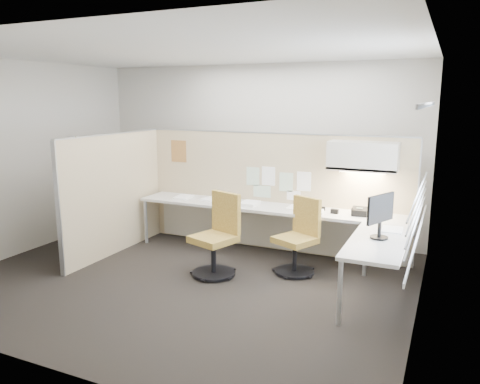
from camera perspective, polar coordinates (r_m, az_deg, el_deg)
The scene contains 27 objects.
floor at distance 6.13m, azimuth -6.48°, elevation -10.41°, with size 5.50×4.50×0.01m, color black.
ceiling at distance 5.72m, azimuth -7.13°, elevation 16.76°, with size 5.50×4.50×0.01m, color white.
wall_back at distance 7.75m, azimuth 1.86°, elevation 5.00°, with size 5.50×0.02×2.80m, color beige.
wall_front at distance 4.04m, azimuth -23.51°, elevation -1.89°, with size 5.50×0.02×2.80m, color beige.
wall_left at distance 7.55m, azimuth -25.01°, elevation 3.76°, with size 0.02×4.50×2.80m, color beige.
wall_right at distance 4.94m, azimuth 21.66°, elevation 0.54°, with size 0.02×4.50×2.80m, color beige.
window_pane at distance 4.92m, azimuth 21.49°, elevation 2.28°, with size 0.01×2.80×1.30m, color #A2AFBC.
partition_back at distance 7.03m, azimuth 3.93°, elevation -0.01°, with size 4.10×0.06×1.75m, color tan.
partition_left at distance 7.11m, azimuth -14.99°, elevation -0.25°, with size 0.06×2.20×1.75m, color tan.
desk at distance 6.54m, azimuth 5.57°, elevation -3.38°, with size 4.00×2.07×0.73m.
overhead_bin at distance 6.39m, azimuth 14.78°, elevation 4.25°, with size 0.90×0.36×0.38m, color beige.
task_light_strip at distance 6.41m, azimuth 14.69°, elevation 2.39°, with size 0.60×0.06×0.02m, color #FFEABF.
pinned_papers at distance 6.95m, azimuth 4.47°, elevation 1.17°, with size 1.01×0.00×0.47m.
poster at distance 7.62m, azimuth -7.48°, elevation 4.95°, with size 0.28×0.00×0.35m, color orange.
chair_left at distance 6.07m, azimuth -2.74°, elevation -5.58°, with size 0.62×0.64×1.05m.
chair_right at distance 6.18m, azimuth 7.17°, elevation -5.69°, with size 0.61×0.62×0.98m.
monitor at distance 5.36m, azimuth 16.74°, elevation -2.51°, with size 0.22×0.44×0.50m.
phone at distance 6.40m, azimuth 14.33°, elevation -2.33°, with size 0.22×0.21×0.12m.
stapler at distance 6.59m, azimuth 9.73°, elevation -1.99°, with size 0.14×0.04×0.05m, color black.
tape_dispenser at distance 6.44m, azimuth 11.46°, elevation -2.33°, with size 0.10×0.06×0.06m, color black.
coat_hook at distance 6.50m, azimuth -20.16°, elevation 3.29°, with size 0.18×0.43×1.29m.
paper_stack_0 at distance 7.34m, azimuth -6.89°, elevation -0.63°, with size 0.23×0.30×0.03m, color white.
paper_stack_1 at distance 7.20m, azimuth -3.57°, elevation -0.84°, with size 0.23×0.30×0.02m, color white.
paper_stack_2 at distance 6.80m, azimuth 1.20°, elevation -1.42°, with size 0.23×0.30×0.05m, color white.
paper_stack_3 at distance 6.68m, azimuth 6.89°, elevation -1.88°, with size 0.23×0.30×0.01m, color white.
paper_stack_4 at distance 6.49m, azimuth 9.12°, elevation -2.29°, with size 0.23×0.30×0.03m, color white.
paper_stack_5 at distance 5.80m, azimuth 18.06°, elevation -4.40°, with size 0.23×0.30×0.02m, color white.
Camera 1 is at (2.95, -4.86, 2.26)m, focal length 35.00 mm.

